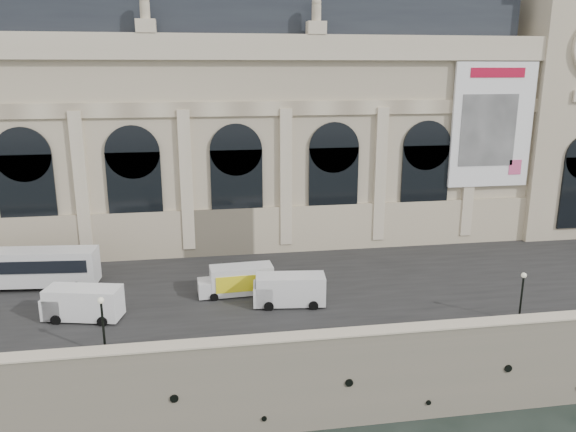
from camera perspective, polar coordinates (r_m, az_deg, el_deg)
name	(u,v)px	position (r m, az deg, el deg)	size (l,w,h in m)	color
ground	(320,430)	(42.65, 3.30, -20.89)	(260.00, 260.00, 0.00)	black
quay	(262,243)	(72.56, -2.64, -2.74)	(160.00, 70.00, 6.00)	#796E5D
street	(288,279)	(51.92, 0.05, -6.46)	(160.00, 24.00, 0.06)	#2D2D2D
parapet	(320,341)	(39.68, 3.25, -12.60)	(160.00, 1.40, 1.21)	#796E5D
museum	(212,115)	(64.84, -7.71, 10.13)	(69.00, 18.70, 29.10)	#C6B798
clock_pavilion	(555,81)	(74.53, 25.51, 12.31)	(13.00, 14.72, 36.70)	#C6B798
bus_left	(27,267)	(54.31, -24.99, -4.74)	(12.22, 3.73, 3.55)	silver
van_b	(79,303)	(46.54, -20.43, -8.31)	(6.22, 3.50, 2.61)	white
van_c	(286,290)	(46.14, -0.21, -7.54)	(6.03, 2.91, 2.59)	silver
box_truck	(237,281)	(48.41, -5.17, -6.55)	(6.45, 2.56, 2.55)	silver
lamp_left	(103,327)	(40.13, -18.26, -10.66)	(0.43, 0.43, 4.25)	black
lamp_right	(521,297)	(46.59, 22.62, -7.65)	(0.41, 0.41, 3.98)	black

